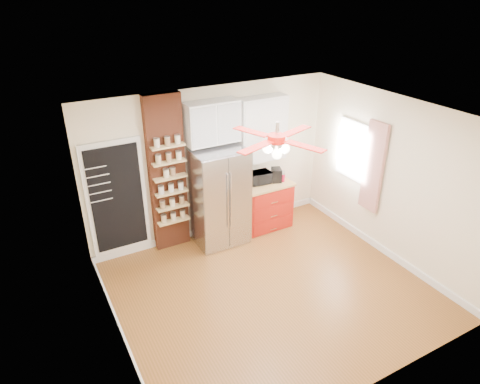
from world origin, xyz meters
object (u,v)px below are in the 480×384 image
ceiling_fan (277,139)px  coffee_maker (276,175)px  pantry_jar_oats (166,173)px  red_cabinet (265,204)px  fridge (219,197)px  toaster_oven (260,178)px  canister_left (282,177)px

ceiling_fan → coffee_maker: 2.44m
coffee_maker → pantry_jar_oats: pantry_jar_oats is taller
red_cabinet → pantry_jar_oats: bearing=176.5°
ceiling_fan → coffee_maker: size_ratio=5.59×
fridge → red_cabinet: (0.97, 0.05, -0.42)m
fridge → coffee_maker: (1.18, 0.01, 0.15)m
ceiling_fan → toaster_oven: size_ratio=3.54×
fridge → ceiling_fan: 2.25m
red_cabinet → pantry_jar_oats: 2.08m
toaster_oven → canister_left: bearing=-15.3°
pantry_jar_oats → toaster_oven: bearing=-2.4°
ceiling_fan → coffee_maker: (1.13, 1.64, -1.40)m
canister_left → pantry_jar_oats: (-2.13, 0.20, 0.46)m
ceiling_fan → coffee_maker: bearing=55.5°
pantry_jar_oats → canister_left: bearing=-5.5°
fridge → toaster_oven: fridge is taller
fridge → ceiling_fan: bearing=-88.2°
toaster_oven → pantry_jar_oats: pantry_jar_oats is taller
coffee_maker → pantry_jar_oats: (-2.04, 0.15, 0.41)m
ceiling_fan → canister_left: ceiling_fan is taller
toaster_oven → pantry_jar_oats: bearing=-179.6°
toaster_oven → coffee_maker: coffee_maker is taller
red_cabinet → coffee_maker: (0.21, -0.04, 0.57)m
ceiling_fan → toaster_oven: 2.37m
red_cabinet → ceiling_fan: 2.75m
coffee_maker → toaster_oven: bearing=-172.6°
pantry_jar_oats → ceiling_fan: bearing=-63.1°
red_cabinet → pantry_jar_oats: pantry_jar_oats is taller
red_cabinet → canister_left: (0.30, -0.09, 0.52)m
red_cabinet → coffee_maker: size_ratio=3.75×
toaster_oven → coffee_maker: bearing=-11.0°
toaster_oven → ceiling_fan: bearing=-112.7°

